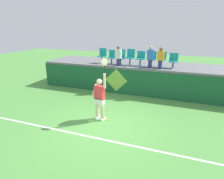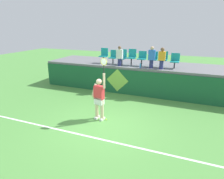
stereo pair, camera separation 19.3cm
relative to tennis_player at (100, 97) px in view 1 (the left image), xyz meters
name	(u,v)px [view 1 (the left image)]	position (x,y,z in m)	size (l,w,h in m)	color
ground_plane	(104,126)	(0.38, -0.46, -0.96)	(40.00, 40.00, 0.00)	#519342
court_back_wall	(131,83)	(0.38, 3.32, -0.27)	(10.97, 0.20, 1.36)	#195633
spectator_platform	(138,64)	(0.38, 4.66, 0.47)	(10.97, 2.77, 0.12)	slate
court_baseline_stripe	(95,138)	(0.38, -1.33, -0.95)	(9.88, 0.08, 0.01)	white
tennis_player	(100,97)	(0.00, 0.00, 0.00)	(0.75, 0.32, 2.51)	white
tennis_ball	(107,119)	(0.29, 0.00, -0.92)	(0.07, 0.07, 0.07)	#D1E533
water_bottle	(139,66)	(0.74, 3.47, 0.65)	(0.07, 0.07, 0.25)	#338CE5
stadium_chair_0	(102,55)	(-1.64, 4.10, 1.01)	(0.44, 0.42, 0.86)	#38383D
stadium_chair_1	(112,56)	(-1.03, 4.09, 0.95)	(0.44, 0.42, 0.78)	#38383D
stadium_chair_2	(121,56)	(-0.48, 4.10, 0.97)	(0.44, 0.42, 0.84)	#38383D
stadium_chair_3	(130,56)	(0.07, 4.10, 1.02)	(0.44, 0.42, 0.88)	#38383D
stadium_chair_4	(141,57)	(0.65, 4.09, 0.98)	(0.44, 0.42, 0.79)	#38383D
stadium_chair_5	(152,58)	(1.26, 4.09, 0.99)	(0.44, 0.42, 0.80)	#38383D
stadium_chair_6	(162,58)	(1.79, 4.09, 1.01)	(0.44, 0.42, 0.84)	#38383D
stadium_chair_7	(173,60)	(2.39, 4.09, 0.95)	(0.44, 0.42, 0.77)	#38383D
spectator_0	(150,57)	(1.26, 3.67, 1.11)	(0.34, 0.20, 1.12)	navy
spectator_1	(161,58)	(1.79, 3.62, 1.10)	(0.34, 0.20, 1.09)	navy
spectator_2	(118,56)	(-0.48, 3.63, 1.08)	(0.34, 0.20, 1.07)	navy
wall_signage_mount	(116,93)	(-0.45, 3.22, -0.95)	(1.27, 0.01, 1.39)	#195633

